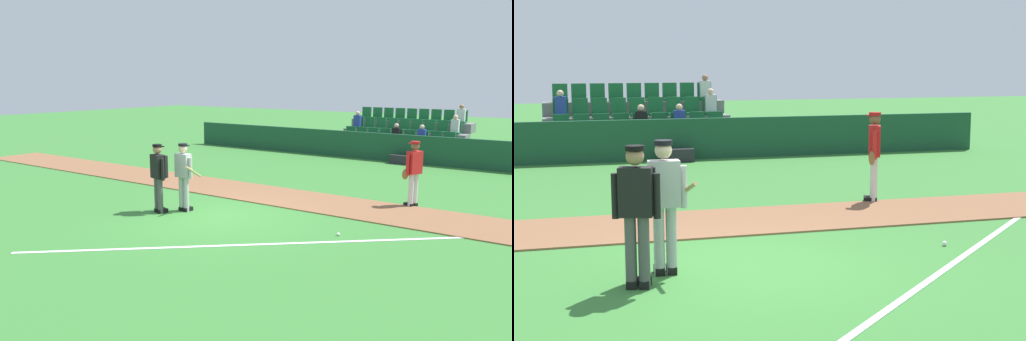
# 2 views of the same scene
# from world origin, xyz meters

# --- Properties ---
(ground_plane) EXTENTS (80.00, 80.00, 0.00)m
(ground_plane) POSITION_xyz_m (0.00, 0.00, 0.00)
(ground_plane) COLOR #387A33
(infield_dirt_path) EXTENTS (28.00, 2.14, 0.03)m
(infield_dirt_path) POSITION_xyz_m (0.00, 2.74, 0.01)
(infield_dirt_path) COLOR brown
(infield_dirt_path) RESTS_ON ground
(foul_line_chalk) EXTENTS (8.99, 8.09, 0.01)m
(foul_line_chalk) POSITION_xyz_m (3.00, -0.50, 0.01)
(foul_line_chalk) COLOR white
(foul_line_chalk) RESTS_ON ground
(dugout_fence) EXTENTS (20.00, 0.16, 1.14)m
(dugout_fence) POSITION_xyz_m (0.00, 11.02, 0.57)
(dugout_fence) COLOR #19472D
(dugout_fence) RESTS_ON ground
(stadium_bleachers) EXTENTS (5.55, 2.95, 2.30)m
(stadium_bleachers) POSITION_xyz_m (0.01, 12.89, 0.62)
(stadium_bleachers) COLOR slate
(stadium_bleachers) RESTS_ON ground
(batter_grey_jersey) EXTENTS (0.69, 0.78, 1.76)m
(batter_grey_jersey) POSITION_xyz_m (-1.02, -0.07, 0.97)
(batter_grey_jersey) COLOR #B2B2B2
(batter_grey_jersey) RESTS_ON ground
(umpire_home_plate) EXTENTS (0.57, 0.38, 1.76)m
(umpire_home_plate) POSITION_xyz_m (-1.43, -0.55, 1.00)
(umpire_home_plate) COLOR #4C4C4C
(umpire_home_plate) RESTS_ON ground
(runner_red_jersey) EXTENTS (0.42, 0.62, 1.76)m
(runner_red_jersey) POSITION_xyz_m (3.60, 3.81, 0.96)
(runner_red_jersey) COLOR silver
(runner_red_jersey) RESTS_ON ground
(baseball) EXTENTS (0.07, 0.07, 0.07)m
(baseball) POSITION_xyz_m (3.21, 0.28, 0.04)
(baseball) COLOR white
(baseball) RESTS_ON ground
(equipment_bag) EXTENTS (0.90, 0.36, 0.36)m
(equipment_bag) POSITION_xyz_m (0.80, 10.57, 0.18)
(equipment_bag) COLOR #232328
(equipment_bag) RESTS_ON ground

